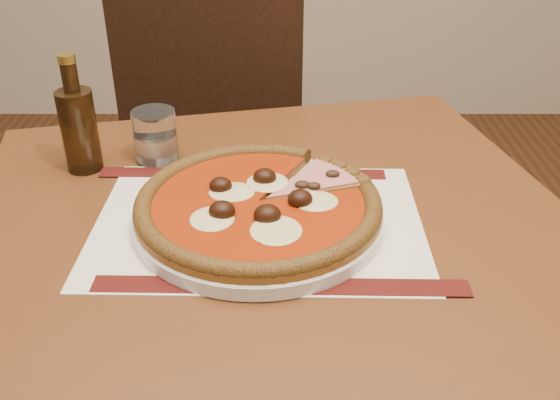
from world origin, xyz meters
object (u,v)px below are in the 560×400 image
object	(u,v)px
table	(280,289)
chair_far	(230,129)
bottle	(79,126)
pizza	(258,203)
water_glass	(155,136)
plate	(259,216)

from	to	relation	value
table	chair_far	bearing A→B (deg)	99.48
chair_far	bottle	bearing A→B (deg)	97.65
pizza	water_glass	size ratio (longest dim) A/B	3.94
table	plate	xyz separation A→B (m)	(-0.03, 0.01, 0.11)
chair_far	bottle	size ratio (longest dim) A/B	5.45
plate	water_glass	bearing A→B (deg)	131.70
table	chair_far	world-z (taller)	chair_far
plate	pizza	world-z (taller)	pizza
bottle	chair_far	bearing A→B (deg)	73.15
chair_far	pizza	bearing A→B (deg)	121.94
pizza	table	bearing A→B (deg)	-20.65
bottle	pizza	bearing A→B (deg)	-29.99
table	bottle	size ratio (longest dim) A/B	5.31
table	chair_far	size ratio (longest dim) A/B	0.97
bottle	table	bearing A→B (deg)	-29.16
chair_far	water_glass	size ratio (longest dim) A/B	11.96
water_glass	bottle	xyz separation A→B (m)	(-0.11, -0.03, 0.03)
pizza	bottle	distance (m)	0.31
pizza	water_glass	world-z (taller)	water_glass
table	bottle	distance (m)	0.38
table	pizza	xyz separation A→B (m)	(-0.03, 0.01, 0.13)
chair_far	plate	bearing A→B (deg)	121.96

